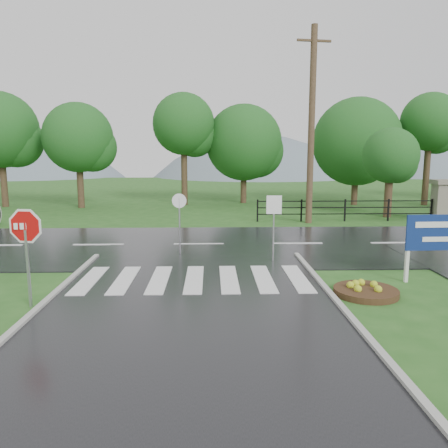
{
  "coord_description": "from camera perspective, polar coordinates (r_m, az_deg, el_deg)",
  "views": [
    {
      "loc": [
        0.48,
        -7.19,
        3.64
      ],
      "look_at": [
        0.89,
        6.0,
        1.5
      ],
      "focal_mm": 35.0,
      "sensor_mm": 36.0,
      "label": 1
    }
  ],
  "objects": [
    {
      "name": "ground",
      "position": [
        8.07,
        -5.25,
        -17.64
      ],
      "size": [
        120.0,
        120.0,
        0.0
      ],
      "primitive_type": "plane",
      "color": "#25571D",
      "rests_on": "ground"
    },
    {
      "name": "main_road",
      "position": [
        17.57,
        -3.31,
        -2.76
      ],
      "size": [
        90.0,
        8.0,
        0.04
      ],
      "primitive_type": "cube",
      "color": "black",
      "rests_on": "ground"
    },
    {
      "name": "crosswalk",
      "position": [
        12.71,
        -3.9,
        -7.17
      ],
      "size": [
        6.5,
        2.8,
        0.02
      ],
      "color": "silver",
      "rests_on": "ground"
    },
    {
      "name": "pillar_west",
      "position": [
        26.46,
        26.51,
        2.9
      ],
      "size": [
        1.0,
        1.0,
        2.24
      ],
      "color": "gray",
      "rests_on": "ground"
    },
    {
      "name": "fence_west",
      "position": [
        24.47,
        15.53,
        2.03
      ],
      "size": [
        9.58,
        0.08,
        1.2
      ],
      "color": "black",
      "rests_on": "ground"
    },
    {
      "name": "hills",
      "position": [
        74.75,
        0.6,
        -5.66
      ],
      "size": [
        102.0,
        48.0,
        48.0
      ],
      "color": "slate",
      "rests_on": "ground"
    },
    {
      "name": "treeline",
      "position": [
        31.4,
        -0.81,
        2.55
      ],
      "size": [
        83.2,
        5.2,
        10.0
      ],
      "color": "#184F1B",
      "rests_on": "ground"
    },
    {
      "name": "stop_sign",
      "position": [
        11.19,
        -24.47,
        -1.24
      ],
      "size": [
        1.11,
        0.22,
        2.53
      ],
      "color": "#939399",
      "rests_on": "ground"
    },
    {
      "name": "estate_billboard",
      "position": [
        13.8,
        26.83,
        -1.39
      ],
      "size": [
        2.23,
        0.14,
        1.95
      ],
      "color": "silver",
      "rests_on": "ground"
    },
    {
      "name": "flower_bed",
      "position": [
        12.04,
        18.04,
        -8.23
      ],
      "size": [
        1.65,
        1.65,
        0.33
      ],
      "color": "#332111",
      "rests_on": "ground"
    },
    {
      "name": "reg_sign_small",
      "position": [
        14.59,
        6.53,
        1.1
      ],
      "size": [
        0.5,
        0.08,
        2.27
      ],
      "color": "#939399",
      "rests_on": "ground"
    },
    {
      "name": "reg_sign_round",
      "position": [
        15.73,
        -5.84,
        1.02
      ],
      "size": [
        0.52,
        0.08,
        2.23
      ],
      "color": "#939399",
      "rests_on": "ground"
    },
    {
      "name": "utility_pole_east",
      "position": [
        23.31,
        11.36,
        12.52
      ],
      "size": [
        1.77,
        0.33,
        9.95
      ],
      "color": "#473523",
      "rests_on": "ground"
    },
    {
      "name": "entrance_tree_left",
      "position": [
        26.71,
        20.93,
        8.29
      ],
      "size": [
        3.13,
        3.13,
        5.09
      ],
      "color": "#3D2B1C",
      "rests_on": "ground"
    }
  ]
}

